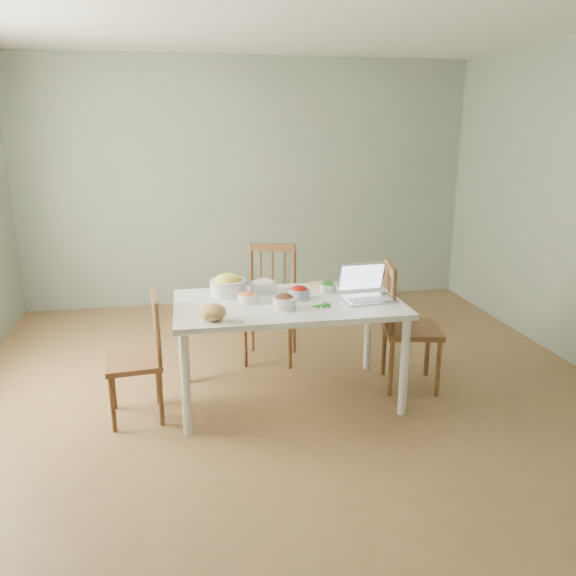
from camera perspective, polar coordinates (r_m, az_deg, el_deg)
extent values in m
cube|color=brown|center=(4.35, 0.24, -10.84)|extent=(5.00, 5.00, 0.00)
cube|color=white|center=(3.95, 0.29, 26.70)|extent=(5.00, 5.00, 0.00)
cube|color=gray|center=(6.39, -3.99, 10.45)|extent=(5.00, 0.00, 2.70)
cube|color=gray|center=(1.62, 17.05, -7.14)|extent=(5.00, 0.00, 2.70)
ellipsoid|color=tan|center=(3.67, -7.63, -2.44)|extent=(0.22, 0.22, 0.11)
cube|color=beige|center=(3.62, -5.37, -3.32)|extent=(0.10, 0.05, 0.03)
cylinder|color=#E0BA7A|center=(4.43, 3.14, 0.31)|extent=(0.23, 0.23, 0.02)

